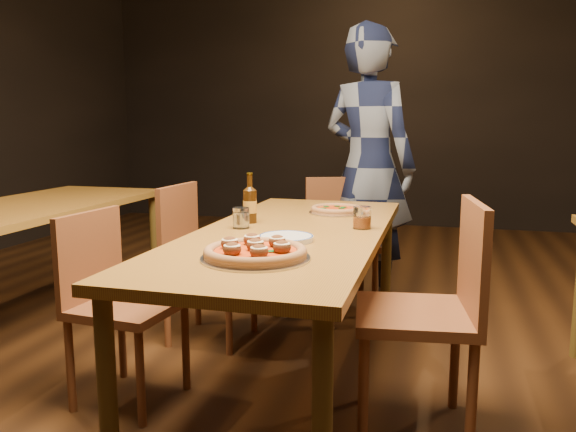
% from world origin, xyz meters
% --- Properties ---
extents(ground, '(9.00, 9.00, 0.00)m').
position_xyz_m(ground, '(0.00, 0.00, 0.00)').
color(ground, black).
extents(table_main, '(0.80, 2.00, 0.75)m').
position_xyz_m(table_main, '(0.00, 0.00, 0.68)').
color(table_main, brown).
rests_on(table_main, ground).
extents(table_left, '(0.80, 2.00, 0.75)m').
position_xyz_m(table_left, '(-1.70, 0.30, 0.68)').
color(table_left, brown).
rests_on(table_left, ground).
extents(chair_main_nw, '(0.44, 0.44, 0.88)m').
position_xyz_m(chair_main_nw, '(-0.66, -0.29, 0.44)').
color(chair_main_nw, brown).
rests_on(chair_main_nw, ground).
extents(chair_main_sw, '(0.45, 0.45, 0.92)m').
position_xyz_m(chair_main_sw, '(-0.59, 0.48, 0.46)').
color(chair_main_sw, brown).
rests_on(chair_main_sw, ground).
extents(chair_main_e, '(0.51, 0.51, 0.97)m').
position_xyz_m(chair_main_e, '(0.56, -0.20, 0.49)').
color(chair_main_e, brown).
rests_on(chair_main_e, ground).
extents(chair_end, '(0.54, 0.54, 0.90)m').
position_xyz_m(chair_end, '(0.03, 1.18, 0.45)').
color(chair_end, brown).
rests_on(chair_end, ground).
extents(pizza_meatball, '(0.38, 0.38, 0.07)m').
position_xyz_m(pizza_meatball, '(0.02, -0.56, 0.78)').
color(pizza_meatball, '#B7B7BF').
rests_on(pizza_meatball, table_main).
extents(pizza_margherita, '(0.29, 0.29, 0.04)m').
position_xyz_m(pizza_margherita, '(0.11, 0.52, 0.77)').
color(pizza_margherita, '#B7B7BF').
rests_on(pizza_margherita, table_main).
extents(plate_stack, '(0.22, 0.22, 0.02)m').
position_xyz_m(plate_stack, '(0.04, -0.23, 0.76)').
color(plate_stack, white).
rests_on(plate_stack, table_main).
extents(beer_bottle, '(0.07, 0.07, 0.23)m').
position_xyz_m(beer_bottle, '(-0.23, 0.13, 0.83)').
color(beer_bottle, black).
rests_on(beer_bottle, table_main).
extents(water_glass, '(0.07, 0.07, 0.09)m').
position_xyz_m(water_glass, '(-0.23, -0.02, 0.80)').
color(water_glass, white).
rests_on(water_glass, table_main).
extents(amber_glass, '(0.08, 0.08, 0.10)m').
position_xyz_m(amber_glass, '(0.30, 0.11, 0.80)').
color(amber_glass, '#A44C12').
rests_on(amber_glass, table_main).
extents(diner, '(0.80, 0.69, 1.86)m').
position_xyz_m(diner, '(0.16, 1.43, 0.93)').
color(diner, black).
rests_on(diner, ground).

